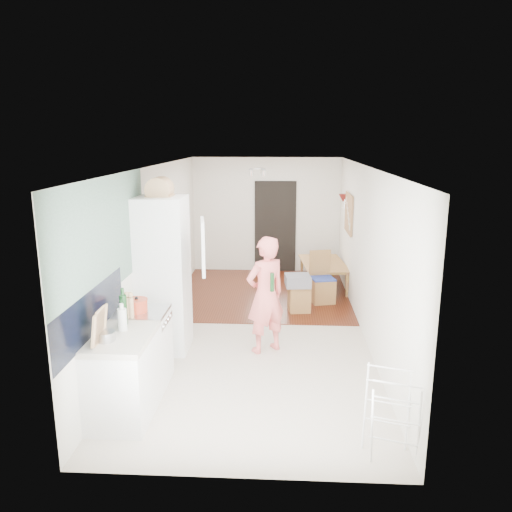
# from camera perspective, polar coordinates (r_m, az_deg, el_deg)

# --- Properties ---
(room_shell) EXTENTS (3.20, 7.00, 2.50)m
(room_shell) POSITION_cam_1_polar(r_m,az_deg,el_deg) (7.49, 0.27, 0.57)
(room_shell) COLOR white
(room_shell) RESTS_ON ground
(floor) EXTENTS (3.20, 7.00, 0.01)m
(floor) POSITION_cam_1_polar(r_m,az_deg,el_deg) (7.86, 0.26, -8.35)
(floor) COLOR beige
(floor) RESTS_ON ground
(wood_floor_overlay) EXTENTS (3.20, 3.30, 0.01)m
(wood_floor_overlay) POSITION_cam_1_polar(r_m,az_deg,el_deg) (9.60, 0.80, -4.22)
(wood_floor_overlay) COLOR #531F10
(wood_floor_overlay) RESTS_ON room_shell
(sage_wall_panel) EXTENTS (0.02, 3.00, 1.30)m
(sage_wall_panel) POSITION_cam_1_polar(r_m,az_deg,el_deg) (5.74, -16.84, 2.13)
(sage_wall_panel) COLOR gray
(sage_wall_panel) RESTS_ON room_shell
(tile_splashback) EXTENTS (0.02, 1.90, 0.50)m
(tile_splashback) POSITION_cam_1_polar(r_m,az_deg,el_deg) (5.42, -18.24, -6.31)
(tile_splashback) COLOR black
(tile_splashback) RESTS_ON room_shell
(doorway_recess) EXTENTS (0.90, 0.04, 2.00)m
(doorway_recess) POSITION_cam_1_polar(r_m,az_deg,el_deg) (10.94, 2.21, 3.34)
(doorway_recess) COLOR black
(doorway_recess) RESTS_ON room_shell
(base_cabinet) EXTENTS (0.60, 0.90, 0.86)m
(base_cabinet) POSITION_cam_1_polar(r_m,az_deg,el_deg) (5.60, -14.89, -13.40)
(base_cabinet) COLOR white
(base_cabinet) RESTS_ON room_shell
(worktop) EXTENTS (0.62, 0.92, 0.06)m
(worktop) POSITION_cam_1_polar(r_m,az_deg,el_deg) (5.41, -15.19, -9.05)
(worktop) COLOR beige
(worktop) RESTS_ON room_shell
(range_cooker) EXTENTS (0.60, 0.60, 0.88)m
(range_cooker) POSITION_cam_1_polar(r_m,az_deg,el_deg) (6.25, -12.79, -10.28)
(range_cooker) COLOR white
(range_cooker) RESTS_ON room_shell
(cooker_top) EXTENTS (0.60, 0.60, 0.04)m
(cooker_top) POSITION_cam_1_polar(r_m,az_deg,el_deg) (6.08, -13.01, -6.31)
(cooker_top) COLOR #B3B3B5
(cooker_top) RESTS_ON room_shell
(fridge_housing) EXTENTS (0.66, 0.66, 2.15)m
(fridge_housing) POSITION_cam_1_polar(r_m,az_deg,el_deg) (6.96, -10.57, -2.15)
(fridge_housing) COLOR white
(fridge_housing) RESTS_ON room_shell
(fridge_door) EXTENTS (0.14, 0.56, 0.70)m
(fridge_door) POSITION_cam_1_polar(r_m,az_deg,el_deg) (6.44, -6.09, 1.10)
(fridge_door) COLOR white
(fridge_door) RESTS_ON room_shell
(fridge_interior) EXTENTS (0.02, 0.52, 0.66)m
(fridge_interior) POSITION_cam_1_polar(r_m,az_deg,el_deg) (6.78, -8.19, 1.67)
(fridge_interior) COLOR white
(fridge_interior) RESTS_ON room_shell
(pinboard) EXTENTS (0.03, 0.90, 0.70)m
(pinboard) POSITION_cam_1_polar(r_m,az_deg,el_deg) (9.37, 10.58, 4.82)
(pinboard) COLOR tan
(pinboard) RESTS_ON room_shell
(pinboard_frame) EXTENTS (0.00, 0.94, 0.74)m
(pinboard_frame) POSITION_cam_1_polar(r_m,az_deg,el_deg) (9.37, 10.49, 4.83)
(pinboard_frame) COLOR olive
(pinboard_frame) RESTS_ON room_shell
(wall_sconce) EXTENTS (0.18, 0.18, 0.16)m
(wall_sconce) POSITION_cam_1_polar(r_m,az_deg,el_deg) (9.98, 9.93, 6.53)
(wall_sconce) COLOR maroon
(wall_sconce) RESTS_ON room_shell
(person) EXTENTS (0.84, 0.78, 1.93)m
(person) POSITION_cam_1_polar(r_m,az_deg,el_deg) (6.79, 1.11, -3.29)
(person) COLOR #F46F6A
(person) RESTS_ON floor
(dining_table) EXTENTS (0.81, 1.30, 0.44)m
(dining_table) POSITION_cam_1_polar(r_m,az_deg,el_deg) (9.97, 7.82, -2.39)
(dining_table) COLOR olive
(dining_table) RESTS_ON floor
(dining_chair) EXTENTS (0.47, 0.47, 0.93)m
(dining_chair) POSITION_cam_1_polar(r_m,az_deg,el_deg) (9.01, 7.62, -2.47)
(dining_chair) COLOR olive
(dining_chair) RESTS_ON floor
(stool) EXTENTS (0.40, 0.40, 0.46)m
(stool) POSITION_cam_1_polar(r_m,az_deg,el_deg) (8.58, 4.94, -4.85)
(stool) COLOR olive
(stool) RESTS_ON floor
(grey_drape) EXTENTS (0.45, 0.45, 0.19)m
(grey_drape) POSITION_cam_1_polar(r_m,az_deg,el_deg) (8.47, 4.79, -2.82)
(grey_drape) COLOR gray
(grey_drape) RESTS_ON stool
(drying_rack) EXTENTS (0.53, 0.50, 0.84)m
(drying_rack) POSITION_cam_1_polar(r_m,az_deg,el_deg) (4.98, 15.18, -17.19)
(drying_rack) COLOR white
(drying_rack) RESTS_ON floor
(bread_bin) EXTENTS (0.37, 0.36, 0.18)m
(bread_bin) POSITION_cam_1_polar(r_m,az_deg,el_deg) (6.80, -10.96, 7.49)
(bread_bin) COLOR tan
(bread_bin) RESTS_ON fridge_housing
(red_casserole) EXTENTS (0.27, 0.27, 0.15)m
(red_casserole) POSITION_cam_1_polar(r_m,az_deg,el_deg) (6.03, -13.47, -5.52)
(red_casserole) COLOR #BD3B21
(red_casserole) RESTS_ON cooker_top
(steel_pan) EXTENTS (0.23, 0.23, 0.10)m
(steel_pan) POSITION_cam_1_polar(r_m,az_deg,el_deg) (5.30, -16.79, -8.77)
(steel_pan) COLOR #B3B3B5
(steel_pan) RESTS_ON worktop
(held_bottle) EXTENTS (0.05, 0.05, 0.25)m
(held_bottle) POSITION_cam_1_polar(r_m,az_deg,el_deg) (6.58, 1.85, -3.01)
(held_bottle) COLOR #143C19
(held_bottle) RESTS_ON person
(bottle_a) EXTENTS (0.10, 0.10, 0.33)m
(bottle_a) POSITION_cam_1_polar(r_m,az_deg,el_deg) (5.65, -14.90, -5.96)
(bottle_a) COLOR #143C19
(bottle_a) RESTS_ON worktop
(bottle_b) EXTENTS (0.06, 0.06, 0.25)m
(bottle_b) POSITION_cam_1_polar(r_m,az_deg,el_deg) (5.57, -15.09, -6.71)
(bottle_b) COLOR #143C19
(bottle_b) RESTS_ON worktop
(bottle_c) EXTENTS (0.10, 0.10, 0.24)m
(bottle_c) POSITION_cam_1_polar(r_m,az_deg,el_deg) (5.50, -15.03, -7.01)
(bottle_c) COLOR silver
(bottle_c) RESTS_ON worktop
(pepper_mill_front) EXTENTS (0.07, 0.07, 0.23)m
(pepper_mill_front) POSITION_cam_1_polar(r_m,az_deg,el_deg) (5.85, -14.11, -5.74)
(pepper_mill_front) COLOR tan
(pepper_mill_front) RESTS_ON worktop
(pepper_mill_back) EXTENTS (0.08, 0.08, 0.24)m
(pepper_mill_back) POSITION_cam_1_polar(r_m,az_deg,el_deg) (5.86, -14.47, -5.71)
(pepper_mill_back) COLOR tan
(pepper_mill_back) RESTS_ON worktop
(chopping_boards) EXTENTS (0.11, 0.27, 0.37)m
(chopping_boards) POSITION_cam_1_polar(r_m,az_deg,el_deg) (5.20, -17.49, -7.66)
(chopping_boards) COLOR tan
(chopping_boards) RESTS_ON worktop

